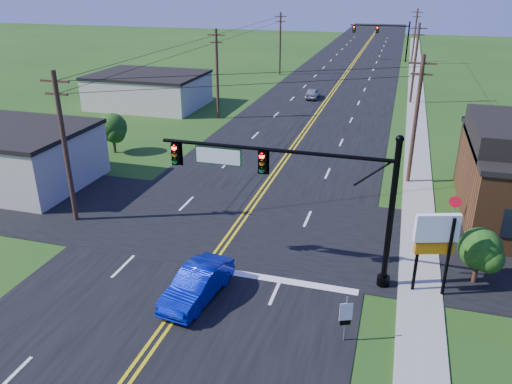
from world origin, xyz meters
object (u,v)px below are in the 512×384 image
(signal_mast_far, at_px, (382,34))
(blue_car, at_px, (197,285))
(signal_mast_main, at_px, (294,184))
(route_sign, at_px, (346,316))
(stop_sign, at_px, (455,205))

(signal_mast_far, relative_size, blue_car, 2.42)
(signal_mast_main, bearing_deg, blue_car, -136.38)
(signal_mast_far, bearing_deg, route_sign, -87.71)
(stop_sign, bearing_deg, blue_car, -119.94)
(signal_mast_main, distance_m, stop_sign, 11.25)
(signal_mast_far, relative_size, route_sign, 5.15)
(signal_mast_main, bearing_deg, signal_mast_far, 89.92)
(blue_car, distance_m, route_sign, 6.90)
(signal_mast_main, relative_size, route_sign, 5.30)
(route_sign, bearing_deg, stop_sign, 44.78)
(stop_sign, bearing_deg, route_sign, -94.86)
(route_sign, bearing_deg, blue_car, 148.16)
(stop_sign, bearing_deg, signal_mast_main, -120.41)
(blue_car, bearing_deg, signal_mast_far, 94.80)
(signal_mast_far, bearing_deg, stop_sign, -83.06)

